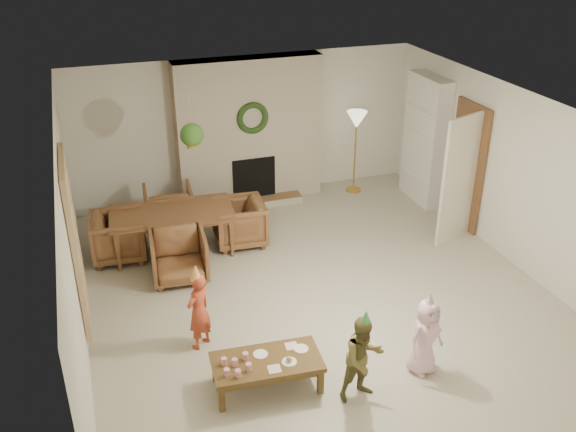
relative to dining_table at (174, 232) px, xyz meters
name	(u,v)px	position (x,y,z in m)	size (l,w,h in m)	color
floor	(319,295)	(1.62, -1.83, -0.32)	(7.00, 7.00, 0.00)	#B7B29E
ceiling	(323,116)	(1.62, -1.83, 2.18)	(7.00, 7.00, 0.00)	white
wall_back	(246,128)	(1.62, 1.67, 0.93)	(7.00, 7.00, 0.00)	silver
wall_front	(485,397)	(1.62, -5.33, 0.93)	(7.00, 7.00, 0.00)	silver
wall_left	(72,250)	(-1.38, -1.83, 0.93)	(7.00, 7.00, 0.00)	silver
wall_right	(520,181)	(4.62, -1.83, 0.93)	(7.00, 7.00, 0.00)	silver
fireplace_mass	(249,131)	(1.62, 1.47, 0.93)	(2.50, 0.40, 2.50)	#5B2818
fireplace_hearth	(257,203)	(1.62, 1.12, -0.26)	(1.60, 0.30, 0.12)	brown
fireplace_firebox	(254,178)	(1.62, 1.29, 0.13)	(0.75, 0.12, 0.75)	black
fireplace_wreath	(253,118)	(1.62, 1.24, 1.23)	(0.54, 0.54, 0.10)	#1B3815
floor_lamp_base	(353,190)	(3.48, 1.17, -0.30)	(0.28, 0.28, 0.03)	gold
floor_lamp_post	(355,155)	(3.48, 1.17, 0.38)	(0.03, 0.03, 1.35)	gold
floor_lamp_shade	(357,120)	(3.48, 1.17, 1.03)	(0.36, 0.36, 0.30)	beige
bookshelf_carcass	(425,140)	(4.46, 0.47, 0.78)	(0.30, 1.00, 2.20)	white
bookshelf_shelf_a	(421,175)	(4.44, 0.47, 0.13)	(0.30, 0.92, 0.03)	white
bookshelf_shelf_b	(423,154)	(4.44, 0.47, 0.53)	(0.30, 0.92, 0.03)	white
bookshelf_shelf_c	(425,132)	(4.44, 0.47, 0.93)	(0.30, 0.92, 0.03)	white
bookshelf_shelf_d	(427,109)	(4.44, 0.47, 1.33)	(0.30, 0.92, 0.03)	white
books_row_lower	(425,171)	(4.42, 0.32, 0.27)	(0.20, 0.40, 0.24)	maroon
books_row_mid	(421,145)	(4.42, 0.52, 0.67)	(0.20, 0.44, 0.24)	#22557F
books_row_upper	(428,126)	(4.42, 0.37, 1.06)	(0.20, 0.36, 0.22)	#B38E26
door_frame	(467,166)	(4.58, -0.63, 0.70)	(0.05, 0.86, 2.04)	brown
door_leaf	(459,180)	(4.20, -1.01, 0.68)	(0.05, 0.80, 2.00)	beige
curtain_panel	(75,241)	(-1.34, -1.63, 0.93)	(0.06, 1.20, 2.00)	#C6B68C
dining_table	(174,232)	(0.00, 0.00, 0.00)	(1.81, 1.01, 0.64)	brown
dining_chair_near	(179,256)	(-0.06, -0.79, 0.03)	(0.75, 0.77, 0.70)	brown
dining_chair_far	(169,208)	(0.06, 0.79, 0.03)	(0.75, 0.77, 0.70)	brown
dining_chair_left	(119,237)	(-0.79, 0.06, 0.03)	(0.75, 0.77, 0.70)	brown
dining_chair_right	(239,223)	(0.99, -0.08, 0.03)	(0.75, 0.77, 0.70)	brown
hanging_plant_cord	(191,119)	(0.32, -0.33, 1.83)	(0.01, 0.01, 0.70)	tan
hanging_plant_pot	(192,143)	(0.32, -0.33, 1.48)	(0.16, 0.16, 0.12)	#A05F33
hanging_plant_foliage	(192,135)	(0.32, -0.33, 1.60)	(0.32, 0.32, 0.32)	#254D19
coffee_table_top	(267,362)	(0.44, -3.31, 0.01)	(1.17, 0.59, 0.05)	brown
coffee_table_apron	(267,367)	(0.44, -3.31, -0.05)	(1.08, 0.50, 0.07)	brown
coffee_leg_fl	(222,399)	(-0.11, -3.50, -0.17)	(0.06, 0.06, 0.31)	brown
coffee_leg_fr	(320,381)	(0.95, -3.59, -0.17)	(0.06, 0.06, 0.31)	brown
coffee_leg_bl	(215,369)	(-0.08, -3.03, -0.17)	(0.06, 0.06, 0.31)	brown
coffee_leg_br	(308,354)	(0.98, -3.11, -0.17)	(0.06, 0.06, 0.31)	brown
cup_a	(227,372)	(-0.02, -3.41, 0.08)	(0.06, 0.06, 0.08)	white
cup_b	(224,361)	(-0.01, -3.23, 0.08)	(0.06, 0.06, 0.08)	white
cup_c	(238,373)	(0.08, -3.46, 0.08)	(0.06, 0.06, 0.08)	white
cup_d	(235,362)	(0.09, -3.28, 0.08)	(0.06, 0.06, 0.08)	white
cup_e	(249,367)	(0.21, -3.40, 0.08)	(0.06, 0.06, 0.08)	white
cup_f	(245,356)	(0.23, -3.22, 0.08)	(0.06, 0.06, 0.08)	white
plate_a	(260,354)	(0.40, -3.20, 0.05)	(0.16, 0.16, 0.01)	white
plate_b	(289,362)	(0.65, -3.42, 0.05)	(0.16, 0.16, 0.01)	white
plate_c	(301,349)	(0.85, -3.25, 0.05)	(0.16, 0.16, 0.01)	white
food_scoop	(289,359)	(0.65, -3.42, 0.08)	(0.06, 0.06, 0.06)	tan
napkin_left	(274,369)	(0.47, -3.47, 0.04)	(0.14, 0.14, 0.01)	beige
napkin_right	(291,346)	(0.76, -3.17, 0.04)	(0.14, 0.14, 0.01)	beige
child_red	(199,311)	(-0.10, -2.37, 0.17)	(0.36, 0.23, 0.97)	#AD3F25
party_hat_red	(196,272)	(-0.10, -2.37, 0.70)	(0.13, 0.13, 0.18)	#E2E04B
child_plaid	(363,359)	(1.34, -3.77, 0.17)	(0.48, 0.37, 0.99)	brown
party_hat_plaid	(366,317)	(1.34, -3.77, 0.70)	(0.12, 0.12, 0.16)	#48AA51
child_pink	(426,337)	(2.17, -3.62, 0.14)	(0.45, 0.29, 0.92)	#FAC8DB
party_hat_pink	(430,299)	(2.17, -3.62, 0.64)	(0.12, 0.12, 0.17)	silver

